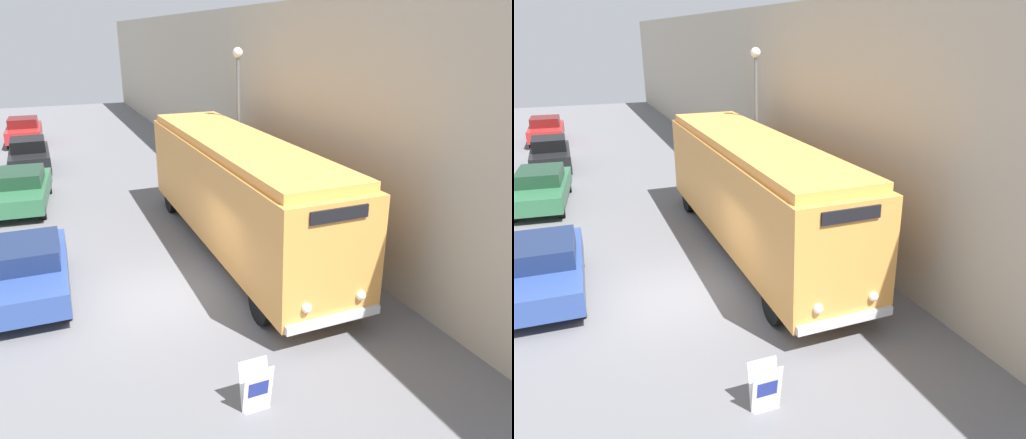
# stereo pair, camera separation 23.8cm
# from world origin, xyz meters

# --- Properties ---
(ground_plane) EXTENTS (80.00, 80.00, 0.00)m
(ground_plane) POSITION_xyz_m (0.00, 0.00, 0.00)
(ground_plane) COLOR slate
(building_wall_right) EXTENTS (0.30, 60.00, 7.47)m
(building_wall_right) POSITION_xyz_m (5.76, 10.00, 3.73)
(building_wall_right) COLOR #B2A893
(building_wall_right) RESTS_ON ground_plane
(vintage_bus) EXTENTS (2.48, 11.50, 3.55)m
(vintage_bus) POSITION_xyz_m (3.00, 2.17, 2.00)
(vintage_bus) COLOR black
(vintage_bus) RESTS_ON ground_plane
(sign_board) EXTENTS (0.56, 0.36, 0.97)m
(sign_board) POSITION_xyz_m (0.65, -4.74, 0.47)
(sign_board) COLOR gray
(sign_board) RESTS_ON ground_plane
(streetlamp) EXTENTS (0.36, 0.36, 6.01)m
(streetlamp) POSITION_xyz_m (4.47, 5.77, 3.93)
(streetlamp) COLOR #595E60
(streetlamp) RESTS_ON ground_plane
(parked_car_near) EXTENTS (2.02, 4.38, 1.48)m
(parked_car_near) POSITION_xyz_m (-3.08, 1.44, 0.77)
(parked_car_near) COLOR black
(parked_car_near) RESTS_ON ground_plane
(parked_car_mid) EXTENTS (2.33, 4.87, 1.46)m
(parked_car_mid) POSITION_xyz_m (-3.30, 9.31, 0.76)
(parked_car_mid) COLOR black
(parked_car_mid) RESTS_ON ground_plane
(parked_car_far) EXTENTS (1.85, 4.20, 1.58)m
(parked_car_far) POSITION_xyz_m (-3.00, 15.35, 0.79)
(parked_car_far) COLOR black
(parked_car_far) RESTS_ON ground_plane
(parked_car_distant) EXTENTS (2.12, 4.46, 1.56)m
(parked_car_distant) POSITION_xyz_m (-3.27, 22.56, 0.80)
(parked_car_distant) COLOR black
(parked_car_distant) RESTS_ON ground_plane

